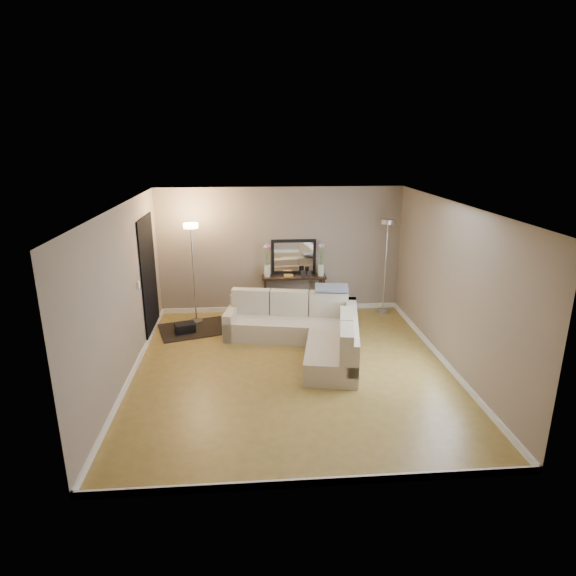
{
  "coord_description": "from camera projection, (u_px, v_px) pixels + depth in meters",
  "views": [
    {
      "loc": [
        -0.62,
        -6.93,
        3.52
      ],
      "look_at": [
        0.0,
        0.8,
        1.1
      ],
      "focal_mm": 30.0,
      "sensor_mm": 36.0,
      "label": 1
    }
  ],
  "objects": [
    {
      "name": "wall_back",
      "position": [
        280.0,
        251.0,
        9.93
      ],
      "size": [
        5.0,
        0.02,
        2.6
      ],
      "primitive_type": "cube",
      "color": "gray",
      "rests_on": "ground"
    },
    {
      "name": "sectional_sofa",
      "position": [
        306.0,
        329.0,
        8.45
      ],
      "size": [
        2.48,
        2.67,
        0.84
      ],
      "color": "beige",
      "rests_on": "floor"
    },
    {
      "name": "console_table",
      "position": [
        290.0,
        292.0,
        10.0
      ],
      "size": [
        1.31,
        0.37,
        0.8
      ],
      "color": "black",
      "rests_on": "floor"
    },
    {
      "name": "ceiling",
      "position": [
        292.0,
        205.0,
        6.91
      ],
      "size": [
        5.0,
        5.5,
        0.01
      ],
      "primitive_type": "cube",
      "color": "white",
      "rests_on": "ground"
    },
    {
      "name": "wall_front",
      "position": [
        317.0,
        377.0,
        4.68
      ],
      "size": [
        5.0,
        0.02,
        2.6
      ],
      "primitive_type": "cube",
      "color": "gray",
      "rests_on": "ground"
    },
    {
      "name": "switch_plate",
      "position": [
        139.0,
        285.0,
        7.95
      ],
      "size": [
        0.02,
        0.08,
        0.12
      ],
      "primitive_type": "cube",
      "color": "white",
      "rests_on": "ground"
    },
    {
      "name": "floor_lamp_lit",
      "position": [
        192.0,
        254.0,
        9.22
      ],
      "size": [
        0.35,
        0.35,
        1.99
      ],
      "color": "silver",
      "rests_on": "floor"
    },
    {
      "name": "floor",
      "position": [
        292.0,
        369.0,
        7.69
      ],
      "size": [
        5.0,
        5.5,
        0.01
      ],
      "primitive_type": "cube",
      "color": "olive",
      "rests_on": "ground"
    },
    {
      "name": "baseboard_front",
      "position": [
        315.0,
        482.0,
        5.07
      ],
      "size": [
        5.0,
        0.03,
        0.1
      ],
      "primitive_type": "cube",
      "color": "white",
      "rests_on": "ground"
    },
    {
      "name": "leaning_mirror",
      "position": [
        294.0,
        257.0,
        9.95
      ],
      "size": [
        0.93,
        0.06,
        0.72
      ],
      "color": "black",
      "rests_on": "console_table"
    },
    {
      "name": "wall_right",
      "position": [
        452.0,
        287.0,
        7.49
      ],
      "size": [
        0.02,
        5.5,
        2.6
      ],
      "primitive_type": "cube",
      "color": "gray",
      "rests_on": "ground"
    },
    {
      "name": "doorway",
      "position": [
        149.0,
        277.0,
        8.79
      ],
      "size": [
        0.02,
        1.2,
        2.2
      ],
      "primitive_type": "cube",
      "color": "black",
      "rests_on": "ground"
    },
    {
      "name": "flower_vase_left",
      "position": [
        267.0,
        263.0,
        9.78
      ],
      "size": [
        0.15,
        0.12,
        0.69
      ],
      "color": "silver",
      "rests_on": "console_table"
    },
    {
      "name": "baseboard_back",
      "position": [
        281.0,
        308.0,
        10.28
      ],
      "size": [
        5.0,
        0.03,
        0.1
      ],
      "primitive_type": "cube",
      "color": "white",
      "rests_on": "ground"
    },
    {
      "name": "flower_vase_right",
      "position": [
        321.0,
        262.0,
        9.85
      ],
      "size": [
        0.15,
        0.12,
        0.69
      ],
      "color": "silver",
      "rests_on": "console_table"
    },
    {
      "name": "table_decor",
      "position": [
        294.0,
        275.0,
        9.86
      ],
      "size": [
        0.55,
        0.12,
        0.13
      ],
      "color": "orange",
      "rests_on": "console_table"
    },
    {
      "name": "floor_lamp_unlit",
      "position": [
        387.0,
        248.0,
        9.74
      ],
      "size": [
        0.34,
        0.34,
        1.98
      ],
      "color": "silver",
      "rests_on": "floor"
    },
    {
      "name": "charcoal_rug",
      "position": [
        195.0,
        329.0,
        9.26
      ],
      "size": [
        1.52,
        1.31,
        0.02
      ],
      "primitive_type": "cube",
      "rotation": [
        0.0,
        0.0,
        0.3
      ],
      "color": "black",
      "rests_on": "floor"
    },
    {
      "name": "baseboard_right",
      "position": [
        443.0,
        360.0,
        7.86
      ],
      "size": [
        0.03,
        5.5,
        0.1
      ],
      "primitive_type": "cube",
      "color": "white",
      "rests_on": "ground"
    },
    {
      "name": "black_bag",
      "position": [
        185.0,
        329.0,
        9.09
      ],
      "size": [
        0.43,
        0.36,
        0.24
      ],
      "primitive_type": "cube",
      "rotation": [
        0.0,
        0.0,
        0.3
      ],
      "color": "black",
      "rests_on": "charcoal_rug"
    },
    {
      "name": "baseboard_left",
      "position": [
        133.0,
        371.0,
        7.48
      ],
      "size": [
        0.03,
        5.5,
        0.1
      ],
      "primitive_type": "cube",
      "color": "white",
      "rests_on": "ground"
    },
    {
      "name": "wall_left",
      "position": [
        123.0,
        295.0,
        7.11
      ],
      "size": [
        0.02,
        5.5,
        2.6
      ],
      "primitive_type": "cube",
      "color": "gray",
      "rests_on": "ground"
    },
    {
      "name": "throw_blanket",
      "position": [
        332.0,
        288.0,
        8.78
      ],
      "size": [
        0.64,
        0.43,
        0.08
      ],
      "primitive_type": "cube",
      "rotation": [
        0.1,
        0.0,
        -0.14
      ],
      "color": "slate",
      "rests_on": "sectional_sofa"
    }
  ]
}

